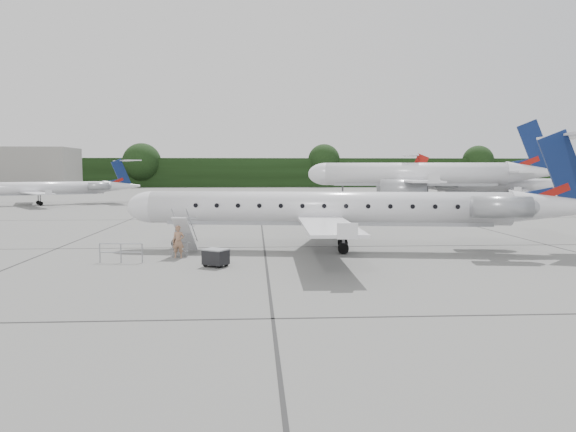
{
  "coord_description": "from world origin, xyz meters",
  "views": [
    {
      "loc": [
        -6.79,
        -26.72,
        4.79
      ],
      "look_at": [
        -5.02,
        3.34,
        2.3
      ],
      "focal_mm": 35.0,
      "sensor_mm": 36.0,
      "label": 1
    }
  ],
  "objects": [
    {
      "name": "bg_narrowbody",
      "position": [
        15.8,
        51.81,
        5.77
      ],
      "size": [
        35.71,
        28.42,
        11.54
      ],
      "primitive_type": null,
      "rotation": [
        0.0,
        0.0,
        -0.18
      ],
      "color": "silver",
      "rests_on": "ground"
    },
    {
      "name": "passenger",
      "position": [
        -10.97,
        3.83,
        0.89
      ],
      "size": [
        0.66,
        0.45,
        1.78
      ],
      "primitive_type": "imported",
      "rotation": [
        0.0,
        0.0,
        -0.04
      ],
      "color": "#956B51",
      "rests_on": "ground"
    },
    {
      "name": "airstair",
      "position": [
        -10.78,
        5.19,
        1.09
      ],
      "size": [
        1.19,
        2.55,
        2.19
      ],
      "primitive_type": null,
      "rotation": [
        0.0,
        0.0,
        -0.14
      ],
      "color": "silver",
      "rests_on": "ground"
    },
    {
      "name": "baggage_cart",
      "position": [
        -8.75,
        0.9,
        0.47
      ],
      "size": [
        1.39,
        1.33,
        0.94
      ],
      "primitive_type": null,
      "rotation": [
        0.0,
        0.0,
        -0.57
      ],
      "color": "black",
      "rests_on": "ground"
    },
    {
      "name": "bg_regional_left",
      "position": [
        -36.82,
        50.71,
        3.15
      ],
      "size": [
        29.3,
        26.44,
        6.3
      ],
      "primitive_type": null,
      "rotation": [
        0.0,
        0.0,
        0.48
      ],
      "color": "silver",
      "rests_on": "ground"
    },
    {
      "name": "safety_railing",
      "position": [
        -13.71,
        2.35,
        0.5
      ],
      "size": [
        2.2,
        0.26,
        1.0
      ],
      "primitive_type": null,
      "rotation": [
        0.0,
        0.0,
        -0.08
      ],
      "color": "gray",
      "rests_on": "ground"
    },
    {
      "name": "ground",
      "position": [
        0.0,
        0.0,
        0.0
      ],
      "size": [
        320.0,
        320.0,
        0.0
      ],
      "primitive_type": "plane",
      "color": "slate",
      "rests_on": "ground"
    },
    {
      "name": "main_regional_jet",
      "position": [
        -2.53,
        6.28,
        3.49
      ],
      "size": [
        29.69,
        23.24,
        6.97
      ],
      "primitive_type": null,
      "rotation": [
        0.0,
        0.0,
        -0.14
      ],
      "color": "silver",
      "rests_on": "ground"
    },
    {
      "name": "treeline",
      "position": [
        0.0,
        130.0,
        4.0
      ],
      "size": [
        260.0,
        4.0,
        8.0
      ],
      "primitive_type": "cube",
      "color": "black",
      "rests_on": "ground"
    },
    {
      "name": "bg_regional_right",
      "position": [
        30.16,
        51.39,
        3.55
      ],
      "size": [
        31.54,
        26.51,
        7.09
      ],
      "primitive_type": null,
      "rotation": [
        0.0,
        0.0,
        2.85
      ],
      "color": "silver",
      "rests_on": "ground"
    }
  ]
}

